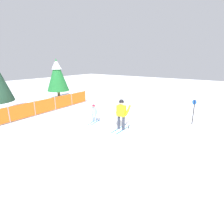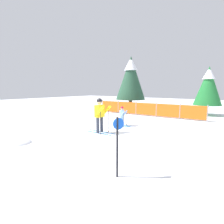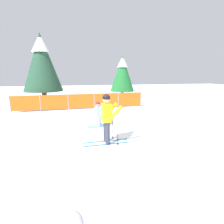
% 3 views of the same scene
% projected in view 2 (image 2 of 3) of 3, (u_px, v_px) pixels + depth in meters
% --- Properties ---
extents(ground_plane, '(60.00, 60.00, 0.00)m').
position_uv_depth(ground_plane, '(103.00, 134.00, 8.25)').
color(ground_plane, white).
extents(skier_adult, '(1.59, 0.72, 1.67)m').
position_uv_depth(skier_adult, '(100.00, 112.00, 8.32)').
color(skier_adult, '#1966B2').
rests_on(skier_adult, ground_plane).
extents(skier_child, '(1.08, 0.54, 1.12)m').
position_uv_depth(skier_child, '(122.00, 115.00, 9.91)').
color(skier_child, '#1966B2').
rests_on(skier_child, ground_plane).
extents(safety_fence, '(8.47, 0.47, 1.09)m').
position_uv_depth(safety_fence, '(146.00, 109.00, 13.47)').
color(safety_fence, gray).
rests_on(safety_fence, ground_plane).
extents(conifer_far, '(2.05, 2.05, 3.82)m').
position_uv_depth(conifer_far, '(208.00, 85.00, 13.58)').
color(conifer_far, '#4C3823').
rests_on(conifer_far, ground_plane).
extents(conifer_near, '(2.72, 2.72, 5.06)m').
position_uv_depth(conifer_near, '(131.00, 77.00, 16.18)').
color(conifer_near, '#4C3823').
rests_on(conifer_near, ground_plane).
extents(trail_marker, '(0.16, 0.25, 1.47)m').
position_uv_depth(trail_marker, '(118.00, 141.00, 4.14)').
color(trail_marker, black).
rests_on(trail_marker, ground_plane).
extents(snow_mound, '(0.99, 0.84, 0.40)m').
position_uv_depth(snow_mound, '(20.00, 143.00, 6.89)').
color(snow_mound, white).
rests_on(snow_mound, ground_plane).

